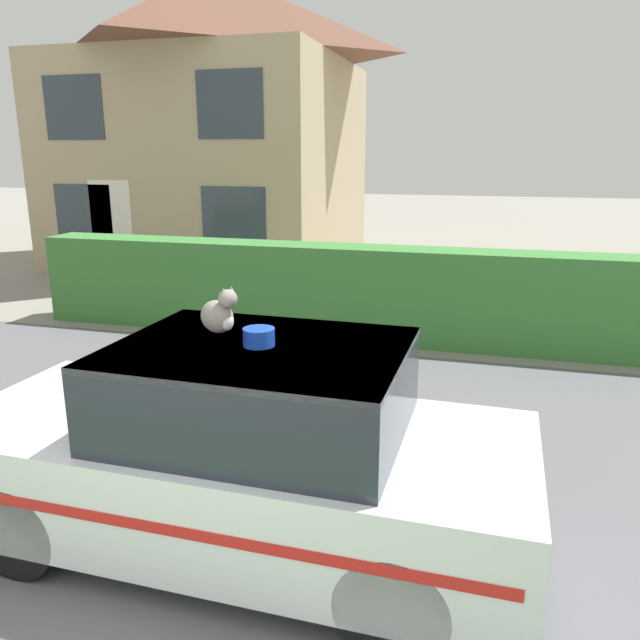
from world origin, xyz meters
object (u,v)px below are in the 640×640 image
(police_car, at_px, (242,453))
(cat, at_px, (220,314))
(wheelie_bin, at_px, (225,276))
(house_left, at_px, (214,118))

(police_car, xyz_separation_m, cat, (-0.05, -0.16, 1.01))
(police_car, relative_size, wheelie_bin, 3.42)
(police_car, relative_size, cat, 13.09)
(house_left, relative_size, wheelie_bin, 5.95)
(wheelie_bin, bearing_deg, house_left, 133.62)
(cat, relative_size, house_left, 0.04)
(police_car, bearing_deg, cat, 75.32)
(cat, bearing_deg, house_left, 136.75)
(police_car, xyz_separation_m, wheelie_bin, (-2.91, 6.28, -0.12))
(police_car, height_order, cat, cat)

